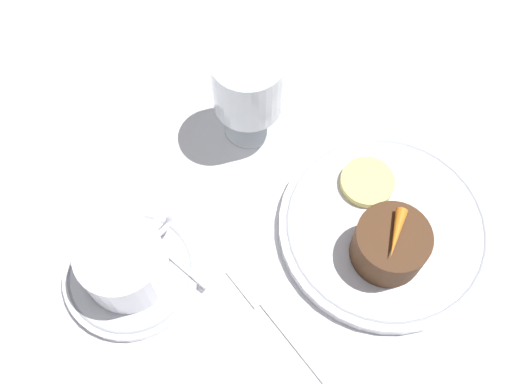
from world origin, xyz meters
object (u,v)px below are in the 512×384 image
dinner_plate (385,227)px  fork (279,322)px  coffee_cup (124,263)px  dessert_cake (390,245)px  wine_glass (248,86)px

dinner_plate → fork: bearing=171.7°
coffee_cup → dinner_plate: bearing=-38.8°
fork → dessert_cake: 0.14m
wine_glass → fork: 0.25m
coffee_cup → wine_glass: wine_glass is taller
fork → dinner_plate: bearing=-8.3°
dinner_plate → fork: dinner_plate is taller
coffee_cup → fork: coffee_cup is taller
dinner_plate → coffee_cup: size_ratio=2.03×
coffee_cup → dessert_cake: (0.19, -0.19, -0.00)m
coffee_cup → wine_glass: size_ratio=0.90×
wine_glass → dessert_cake: bearing=-98.4°
dinner_plate → fork: (-0.15, 0.02, -0.01)m
dinner_plate → coffee_cup: coffee_cup is taller
dinner_plate → dessert_cake: (-0.03, -0.02, 0.03)m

